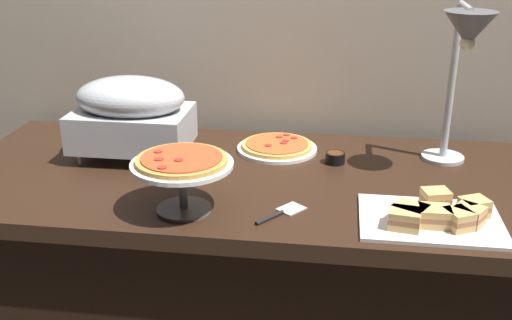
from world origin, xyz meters
TOP-DOWN VIEW (x-y plane):
  - back_wall at (0.00, 0.50)m, footprint 4.40×0.04m
  - buffet_table at (0.00, 0.00)m, footprint 1.90×0.84m
  - chafing_dish at (-0.41, 0.10)m, footprint 0.38×0.26m
  - heat_lamp at (0.62, 0.09)m, footprint 0.15×0.31m
  - pizza_plate_front at (0.06, 0.23)m, footprint 0.28×0.28m
  - pizza_plate_center at (-0.14, -0.28)m, footprint 0.28×0.28m
  - sandwich_platter at (0.53, -0.26)m, footprint 0.37×0.27m
  - sauce_cup_near at (0.27, 0.13)m, footprint 0.06×0.06m
  - serving_spatula at (0.13, -0.26)m, footprint 0.13×0.15m

SIDE VIEW (x-z plane):
  - buffet_table at x=0.00m, z-range 0.01..0.77m
  - serving_spatula at x=0.13m, z-range 0.76..0.77m
  - pizza_plate_front at x=0.06m, z-range 0.76..0.79m
  - sauce_cup_near at x=0.27m, z-range 0.76..0.80m
  - sandwich_platter at x=0.53m, z-range 0.75..0.81m
  - pizza_plate_center at x=-0.14m, z-range 0.81..0.97m
  - chafing_dish at x=-0.41m, z-range 0.78..1.05m
  - heat_lamp at x=0.62m, z-range 0.90..1.42m
  - back_wall at x=0.00m, z-range 0.00..2.40m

